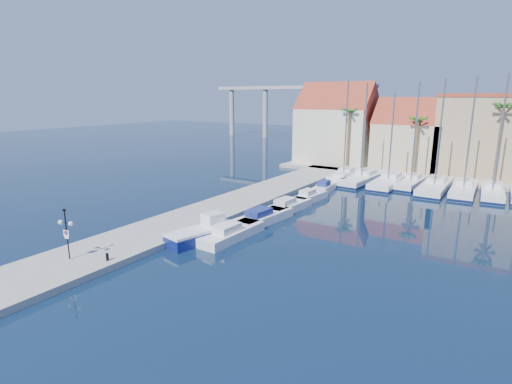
% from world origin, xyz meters
% --- Properties ---
extents(ground, '(260.00, 260.00, 0.00)m').
position_xyz_m(ground, '(0.00, 0.00, 0.00)').
color(ground, black).
rests_on(ground, ground).
extents(quay_west, '(6.00, 77.00, 0.50)m').
position_xyz_m(quay_west, '(-9.00, 13.50, 0.25)').
color(quay_west, gray).
rests_on(quay_west, ground).
extents(shore_north, '(54.00, 16.00, 0.50)m').
position_xyz_m(shore_north, '(10.00, 48.00, 0.25)').
color(shore_north, gray).
rests_on(shore_north, ground).
extents(lamp_post, '(1.22, 0.53, 3.65)m').
position_xyz_m(lamp_post, '(-9.23, -2.93, 2.89)').
color(lamp_post, black).
rests_on(lamp_post, quay_west).
extents(bollard, '(0.21, 0.21, 0.52)m').
position_xyz_m(bollard, '(-6.81, -1.64, 0.76)').
color(bollard, black).
rests_on(bollard, quay_west).
extents(fishing_boat, '(3.25, 6.36, 2.13)m').
position_xyz_m(fishing_boat, '(-4.73, 6.07, 0.71)').
color(fishing_boat, navy).
rests_on(fishing_boat, ground).
extents(motorboat_west_0, '(2.38, 6.83, 1.40)m').
position_xyz_m(motorboat_west_0, '(-3.11, 7.62, 0.51)').
color(motorboat_west_0, white).
rests_on(motorboat_west_0, ground).
extents(motorboat_west_1, '(2.88, 7.02, 1.40)m').
position_xyz_m(motorboat_west_1, '(-3.28, 12.94, 0.51)').
color(motorboat_west_1, white).
rests_on(motorboat_west_1, ground).
extents(motorboat_west_2, '(2.50, 6.38, 1.40)m').
position_xyz_m(motorboat_west_2, '(-3.16, 17.63, 0.51)').
color(motorboat_west_2, white).
rests_on(motorboat_west_2, ground).
extents(motorboat_west_3, '(2.17, 5.36, 1.40)m').
position_xyz_m(motorboat_west_3, '(-3.01, 22.46, 0.51)').
color(motorboat_west_3, white).
rests_on(motorboat_west_3, ground).
extents(motorboat_west_4, '(2.26, 5.51, 1.40)m').
position_xyz_m(motorboat_west_4, '(-3.59, 28.06, 0.51)').
color(motorboat_west_4, white).
rests_on(motorboat_west_4, ground).
extents(motorboat_west_5, '(2.12, 6.13, 1.40)m').
position_xyz_m(motorboat_west_5, '(-3.41, 33.89, 0.51)').
color(motorboat_west_5, white).
rests_on(motorboat_west_5, ground).
extents(sailboat_0, '(3.11, 9.58, 13.77)m').
position_xyz_m(sailboat_0, '(-4.10, 36.22, 0.61)').
color(sailboat_0, white).
rests_on(sailboat_0, ground).
extents(sailboat_1, '(3.83, 11.39, 13.27)m').
position_xyz_m(sailboat_1, '(-1.27, 35.91, 0.58)').
color(sailboat_1, white).
rests_on(sailboat_1, ground).
extents(sailboat_2, '(2.88, 10.82, 11.98)m').
position_xyz_m(sailboat_2, '(2.29, 35.78, 0.57)').
color(sailboat_2, white).
rests_on(sailboat_2, ground).
extents(sailboat_3, '(2.74, 8.67, 13.42)m').
position_xyz_m(sailboat_3, '(5.01, 36.48, 0.63)').
color(sailboat_3, white).
rests_on(sailboat_3, ground).
extents(sailboat_4, '(3.00, 11.15, 13.64)m').
position_xyz_m(sailboat_4, '(7.98, 35.82, 0.58)').
color(sailboat_4, white).
rests_on(sailboat_4, ground).
extents(sailboat_5, '(2.95, 10.05, 13.85)m').
position_xyz_m(sailboat_5, '(11.20, 36.04, 0.60)').
color(sailboat_5, white).
rests_on(sailboat_5, ground).
extents(sailboat_6, '(3.07, 9.24, 14.05)m').
position_xyz_m(sailboat_6, '(14.20, 36.19, 0.63)').
color(sailboat_6, white).
rests_on(sailboat_6, ground).
extents(building_0, '(12.30, 9.00, 13.50)m').
position_xyz_m(building_0, '(-10.00, 47.00, 6.52)').
color(building_0, beige).
rests_on(building_0, shore_north).
extents(building_1, '(10.30, 8.00, 11.00)m').
position_xyz_m(building_1, '(2.00, 47.00, 5.30)').
color(building_1, '#CDB690').
rests_on(building_1, shore_north).
extents(building_2, '(14.20, 10.20, 11.50)m').
position_xyz_m(building_2, '(13.00, 48.00, 6.26)').
color(building_2, tan).
rests_on(building_2, shore_north).
extents(palm_0, '(2.60, 2.60, 10.15)m').
position_xyz_m(palm_0, '(-6.00, 42.00, 9.08)').
color(palm_0, brown).
rests_on(palm_0, shore_north).
extents(palm_1, '(2.60, 2.60, 9.15)m').
position_xyz_m(palm_1, '(4.00, 42.00, 8.14)').
color(palm_1, brown).
rests_on(palm_1, shore_north).
extents(palm_2, '(2.60, 2.60, 11.15)m').
position_xyz_m(palm_2, '(14.00, 42.00, 10.02)').
color(palm_2, brown).
rests_on(palm_2, shore_north).
extents(viaduct, '(48.00, 2.20, 14.45)m').
position_xyz_m(viaduct, '(-39.07, 82.00, 10.25)').
color(viaduct, '#9E9E99').
rests_on(viaduct, ground).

